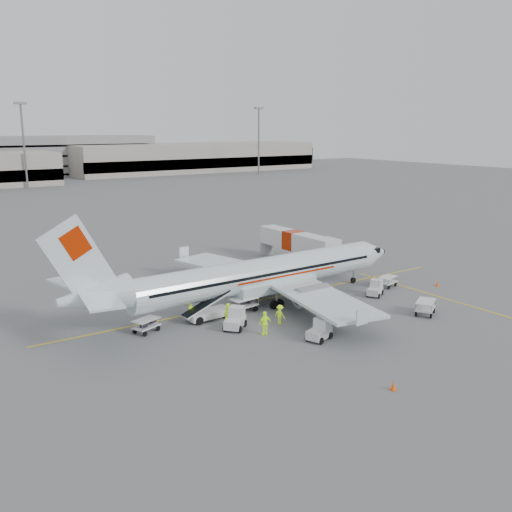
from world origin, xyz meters
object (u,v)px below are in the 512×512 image
at_px(tug_aft, 235,319).
at_px(tug_mid, 319,330).
at_px(tug_fore, 375,288).
at_px(aircraft, 263,252).
at_px(belt_loader, 209,303).
at_px(jet_bridge, 293,247).

bearing_deg(tug_aft, tug_mid, -95.67).
relative_size(tug_fore, tug_aft, 0.88).
height_order(aircraft, tug_fore, aircraft).
height_order(aircraft, tug_mid, aircraft).
xyz_separation_m(belt_loader, tug_aft, (0.55, -3.32, -0.56)).
relative_size(aircraft, jet_bridge, 2.38).
relative_size(aircraft, belt_loader, 6.61).
bearing_deg(tug_aft, tug_fore, -40.33).
bearing_deg(jet_bridge, belt_loader, -147.06).
bearing_deg(aircraft, tug_mid, -101.93).
xyz_separation_m(aircraft, tug_aft, (-5.92, -4.49, -3.94)).
height_order(jet_bridge, tug_fore, jet_bridge).
bearing_deg(tug_aft, jet_bridge, -0.30).
relative_size(aircraft, tug_fore, 17.64).
bearing_deg(aircraft, tug_fore, -24.23).
xyz_separation_m(aircraft, tug_fore, (10.25, -4.28, -4.04)).
relative_size(belt_loader, tug_mid, 2.49).
relative_size(jet_bridge, tug_aft, 6.53).
distance_m(tug_fore, tug_mid, 13.48).
height_order(belt_loader, tug_mid, belt_loader).
distance_m(aircraft, tug_mid, 11.11).
distance_m(tug_fore, tug_aft, 16.17).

